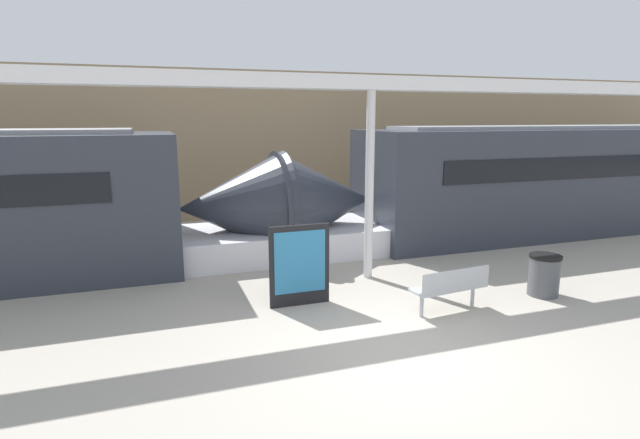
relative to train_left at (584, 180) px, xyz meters
The scene contains 8 objects.
ground_plane 11.25m from the train_left, 148.93° to the right, with size 60.00×60.00×0.00m, color #A8A093.
station_wall 10.87m from the train_left, 151.91° to the left, with size 56.00×0.20×5.00m, color #9E8460.
train_left is the anchor object (origin of this frame).
bench_near 9.34m from the train_left, 148.91° to the right, with size 1.48×0.59×0.84m.
trash_bin 7.40m from the train_left, 141.16° to the right, with size 0.61×0.61×0.82m.
poster_board 11.00m from the train_left, 161.20° to the right, with size 1.14×0.07×1.53m.
support_column_near 8.85m from the train_left, 164.06° to the right, with size 0.19×0.19×3.99m, color silver.
canopy_beam 9.21m from the train_left, 164.06° to the right, with size 28.00×0.60×0.28m, color silver.
Camera 1 is at (-3.37, -6.25, 3.46)m, focal length 28.00 mm.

